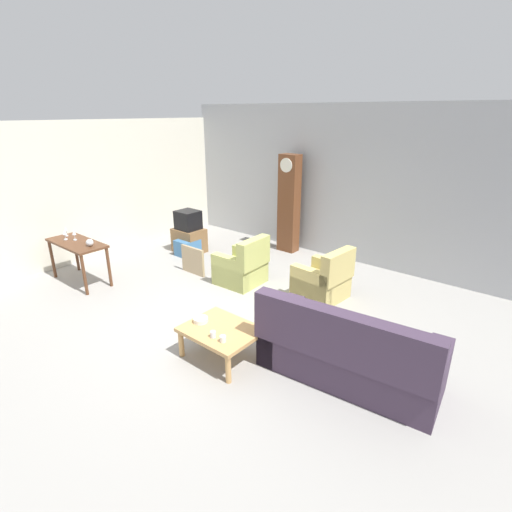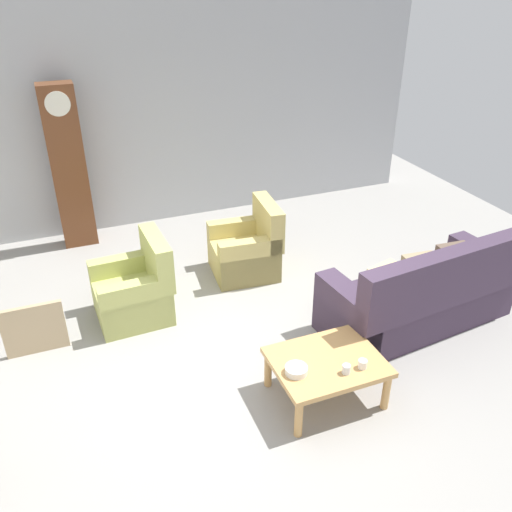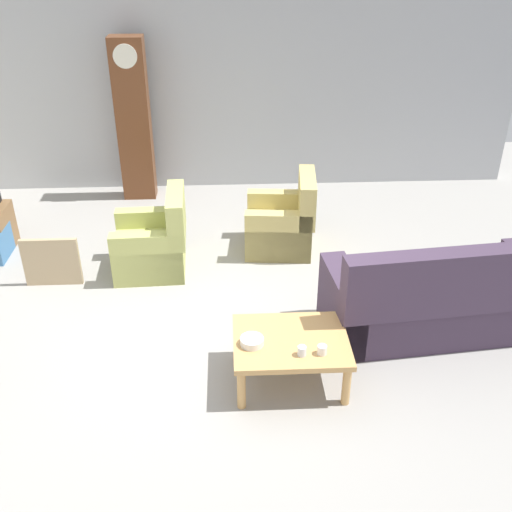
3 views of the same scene
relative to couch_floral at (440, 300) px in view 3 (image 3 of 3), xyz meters
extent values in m
plane|color=#999691|center=(-2.07, 0.17, -0.36)|extent=(10.40, 10.40, 0.00)
cube|color=#ADAFB5|center=(-2.07, 3.77, 1.24)|extent=(8.40, 0.16, 3.20)
cube|color=#423347|center=(-0.01, 0.07, -0.14)|extent=(2.18, 1.05, 0.44)
cube|color=#423347|center=(0.03, -0.29, 0.38)|extent=(2.11, 0.42, 0.60)
cube|color=#423347|center=(-0.93, -0.03, -0.02)|extent=(0.33, 0.86, 0.68)
cube|color=brown|center=(0.47, 0.16, 0.26)|extent=(0.37, 0.15, 0.36)
cube|color=#9E8966|center=(-0.01, 0.11, 0.26)|extent=(0.37, 0.15, 0.36)
cube|color=#C6B284|center=(-0.49, 0.07, 0.26)|extent=(0.38, 0.21, 0.36)
cube|color=#B7BC66|center=(-2.85, 1.30, -0.16)|extent=(0.79, 0.79, 0.40)
cube|color=#B7BC66|center=(-2.53, 1.31, 0.30)|extent=(0.21, 0.77, 0.52)
cube|color=#B7BC66|center=(-2.86, 1.60, -0.06)|extent=(0.77, 0.19, 0.60)
cube|color=#B7BC66|center=(-2.84, 1.00, -0.06)|extent=(0.77, 0.19, 0.60)
cube|color=tan|center=(-1.37, 1.73, -0.16)|extent=(0.82, 0.82, 0.40)
cube|color=tan|center=(-1.06, 1.70, 0.30)|extent=(0.25, 0.77, 0.52)
cube|color=tan|center=(-1.35, 2.03, -0.06)|extent=(0.77, 0.23, 0.60)
cube|color=tan|center=(-1.40, 1.43, -0.06)|extent=(0.77, 0.23, 0.60)
cube|color=tan|center=(-1.47, -0.61, 0.04)|extent=(0.96, 0.76, 0.05)
cylinder|color=tan|center=(-1.89, -0.94, -0.17)|extent=(0.07, 0.07, 0.37)
cylinder|color=tan|center=(-1.04, -0.94, -0.17)|extent=(0.07, 0.07, 0.37)
cylinder|color=tan|center=(-1.89, -0.29, -0.17)|extent=(0.07, 0.07, 0.37)
cylinder|color=tan|center=(-1.04, -0.29, -0.17)|extent=(0.07, 0.07, 0.37)
cube|color=brown|center=(-3.20, 3.35, 0.73)|extent=(0.44, 0.28, 2.18)
cylinder|color=silver|center=(-3.20, 3.20, 1.60)|extent=(0.30, 0.02, 0.30)
cube|color=tan|center=(-3.86, 1.03, -0.08)|extent=(0.60, 0.05, 0.55)
cylinder|color=white|center=(-1.24, -0.81, 0.11)|extent=(0.08, 0.08, 0.08)
cylinder|color=silver|center=(-1.40, -0.82, 0.11)|extent=(0.07, 0.07, 0.08)
cylinder|color=white|center=(-1.79, -0.66, 0.10)|extent=(0.19, 0.19, 0.06)
camera|label=1|loc=(1.63, -3.65, 2.68)|focal=27.12mm
camera|label=2|loc=(-3.40, -3.77, 3.14)|focal=37.57mm
camera|label=3|loc=(-1.95, -4.54, 3.12)|focal=41.79mm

